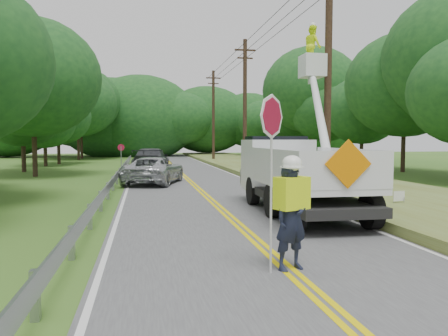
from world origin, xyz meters
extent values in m
plane|color=#305C1E|center=(0.00, 0.00, 0.00)|extent=(140.00, 140.00, 0.00)
cube|color=#474849|center=(0.00, 14.00, 0.01)|extent=(7.20, 96.00, 0.02)
cube|color=#F1D500|center=(-0.10, 14.00, 0.02)|extent=(0.12, 96.00, 0.00)
cube|color=#F1D500|center=(0.10, 14.00, 0.02)|extent=(0.12, 96.00, 0.00)
cube|color=silver|center=(-3.45, 14.00, 0.02)|extent=(0.12, 96.00, 0.00)
cube|color=silver|center=(3.45, 14.00, 0.02)|extent=(0.12, 96.00, 0.00)
cube|color=gray|center=(-4.10, -2.00, 0.35)|extent=(0.12, 0.14, 0.70)
cube|color=gray|center=(-4.10, 1.00, 0.35)|extent=(0.12, 0.14, 0.70)
cube|color=gray|center=(-4.10, 4.00, 0.35)|extent=(0.12, 0.14, 0.70)
cube|color=gray|center=(-4.10, 7.00, 0.35)|extent=(0.12, 0.14, 0.70)
cube|color=gray|center=(-4.10, 10.00, 0.35)|extent=(0.12, 0.14, 0.70)
cube|color=gray|center=(-4.10, 13.00, 0.35)|extent=(0.12, 0.14, 0.70)
cube|color=gray|center=(-4.10, 16.00, 0.35)|extent=(0.12, 0.14, 0.70)
cube|color=gray|center=(-4.10, 19.00, 0.35)|extent=(0.12, 0.14, 0.70)
cube|color=gray|center=(-4.10, 22.00, 0.35)|extent=(0.12, 0.14, 0.70)
cube|color=gray|center=(-4.10, 25.00, 0.35)|extent=(0.12, 0.14, 0.70)
cube|color=gray|center=(-4.10, 28.00, 0.35)|extent=(0.12, 0.14, 0.70)
cube|color=gray|center=(-4.10, 31.00, 0.35)|extent=(0.12, 0.14, 0.70)
cube|color=gray|center=(-4.10, 34.00, 0.35)|extent=(0.12, 0.14, 0.70)
cube|color=gray|center=(-4.10, 37.00, 0.35)|extent=(0.12, 0.14, 0.70)
cube|color=gray|center=(-4.00, 15.00, 0.60)|extent=(0.05, 48.00, 0.34)
cylinder|color=black|center=(5.00, 9.00, 5.00)|extent=(0.30, 0.30, 10.00)
cylinder|color=black|center=(5.00, 24.00, 5.00)|extent=(0.30, 0.30, 10.00)
cube|color=black|center=(5.00, 24.00, 9.20)|extent=(1.60, 0.12, 0.12)
cube|color=black|center=(5.00, 24.00, 8.60)|extent=(1.20, 0.10, 0.10)
cylinder|color=black|center=(5.00, 39.00, 5.00)|extent=(0.30, 0.30, 10.00)
cube|color=black|center=(5.00, 39.00, 9.20)|extent=(1.60, 0.12, 0.12)
cube|color=black|center=(5.00, 39.00, 8.60)|extent=(1.20, 0.10, 0.10)
cylinder|color=black|center=(4.30, 17.50, 9.10)|extent=(0.03, 43.00, 0.03)
cylinder|color=black|center=(5.00, 17.50, 9.10)|extent=(0.03, 43.00, 0.03)
cylinder|color=black|center=(5.70, 17.50, 9.10)|extent=(0.03, 43.00, 0.03)
cube|color=brown|center=(7.10, 14.00, 0.15)|extent=(7.00, 96.00, 0.30)
cylinder|color=#332319|center=(-9.68, 21.90, 1.88)|extent=(0.32, 0.32, 3.76)
ellipsoid|color=#17411C|center=(-9.68, 21.90, 6.47)|extent=(8.77, 8.77, 7.71)
cylinder|color=#332319|center=(-11.54, 26.46, 1.39)|extent=(0.32, 0.32, 2.78)
ellipsoid|color=#17411C|center=(-11.54, 26.46, 4.79)|extent=(6.49, 6.49, 5.71)
cylinder|color=#332319|center=(-11.45, 33.33, 1.19)|extent=(0.32, 0.32, 2.39)
ellipsoid|color=#17411C|center=(-11.45, 33.33, 4.11)|extent=(5.57, 5.57, 4.90)
cylinder|color=#332319|center=(-10.95, 36.93, 1.37)|extent=(0.32, 0.32, 2.75)
ellipsoid|color=#17411C|center=(-10.95, 36.93, 4.73)|extent=(6.41, 6.41, 5.64)
cylinder|color=#332319|center=(-10.34, 45.87, 1.98)|extent=(0.32, 0.32, 3.95)
ellipsoid|color=#17411C|center=(-10.34, 45.87, 6.80)|extent=(9.22, 9.22, 8.11)
cylinder|color=#332319|center=(-10.46, 49.41, 2.12)|extent=(0.32, 0.32, 4.24)
ellipsoid|color=#17411C|center=(-10.46, 49.41, 7.30)|extent=(9.89, 9.89, 8.70)
cylinder|color=#332319|center=(16.56, 21.14, 1.89)|extent=(0.32, 0.32, 3.78)
ellipsoid|color=#17411C|center=(16.56, 21.14, 6.51)|extent=(8.82, 8.82, 7.76)
cylinder|color=#332319|center=(16.54, 27.39, 1.46)|extent=(0.32, 0.32, 2.92)
ellipsoid|color=#17411C|center=(16.54, 27.39, 5.02)|extent=(6.81, 6.81, 5.99)
cylinder|color=#332319|center=(15.87, 33.69, 1.61)|extent=(0.32, 0.32, 3.23)
ellipsoid|color=#17411C|center=(15.87, 33.69, 5.56)|extent=(7.53, 7.53, 6.63)
cylinder|color=#332319|center=(15.19, 35.94, 2.25)|extent=(0.32, 0.32, 4.50)
ellipsoid|color=#17411C|center=(15.19, 35.94, 7.75)|extent=(10.50, 10.50, 9.24)
cylinder|color=#332319|center=(15.61, 41.58, 1.71)|extent=(0.32, 0.32, 3.42)
ellipsoid|color=#17411C|center=(15.61, 41.58, 5.89)|extent=(7.98, 7.98, 7.02)
cylinder|color=#332319|center=(13.27, 48.49, 1.40)|extent=(0.32, 0.32, 2.80)
ellipsoid|color=#17411C|center=(13.27, 48.49, 4.82)|extent=(6.53, 6.53, 5.74)
ellipsoid|color=#17411C|center=(-21.00, 55.26, 5.50)|extent=(14.54, 10.90, 10.90)
ellipsoid|color=#17411C|center=(-17.04, 57.94, 5.50)|extent=(11.55, 8.67, 8.67)
ellipsoid|color=#17411C|center=(-12.14, 57.28, 5.50)|extent=(10.95, 8.21, 8.21)
ellipsoid|color=#17411C|center=(-7.32, 56.41, 5.50)|extent=(15.71, 11.78, 11.78)
ellipsoid|color=#17411C|center=(-2.99, 56.15, 5.50)|extent=(16.92, 12.69, 12.69)
ellipsoid|color=#17411C|center=(2.46, 54.40, 5.50)|extent=(10.20, 7.65, 7.65)
ellipsoid|color=#17411C|center=(7.06, 57.79, 5.50)|extent=(13.71, 10.28, 10.28)
ellipsoid|color=#17411C|center=(13.51, 56.98, 5.50)|extent=(11.05, 8.29, 8.29)
ellipsoid|color=#17411C|center=(17.44, 56.09, 5.50)|extent=(10.50, 7.88, 7.88)
ellipsoid|color=#17411C|center=(22.13, 54.07, 5.50)|extent=(15.56, 11.67, 11.67)
imported|color=#191E33|center=(0.06, -0.51, 1.01)|extent=(0.85, 0.71, 1.98)
cube|color=#C2E011|center=(0.06, -0.51, 1.46)|extent=(0.70, 0.57, 0.60)
ellipsoid|color=white|center=(0.06, -0.51, 2.01)|extent=(0.37, 0.37, 0.30)
cylinder|color=#B7B7B7|center=(-0.38, -0.64, 1.41)|extent=(0.04, 0.04, 2.78)
cylinder|color=maroon|center=(-0.38, -0.64, 2.86)|extent=(0.59, 0.58, 0.79)
cylinder|color=black|center=(1.25, 2.57, 0.54)|extent=(0.35, 1.04, 1.03)
cylinder|color=black|center=(3.41, 2.52, 0.54)|extent=(0.35, 1.04, 1.03)
cylinder|color=black|center=(1.30, 4.73, 0.54)|extent=(0.35, 1.04, 1.03)
cylinder|color=black|center=(3.45, 4.68, 0.54)|extent=(0.35, 1.04, 1.03)
cylinder|color=black|center=(1.36, 7.42, 0.54)|extent=(0.35, 1.04, 1.03)
cylinder|color=black|center=(3.52, 7.37, 0.54)|extent=(0.35, 1.04, 1.03)
cube|color=black|center=(2.39, 5.02, 0.61)|extent=(2.42, 6.94, 0.27)
cube|color=#B8BBBD|center=(2.37, 4.27, 1.15)|extent=(2.59, 5.01, 0.24)
cube|color=#B8BBBD|center=(1.15, 4.30, 1.69)|extent=(0.18, 4.95, 0.97)
cube|color=#B8BBBD|center=(3.58, 4.24, 1.69)|extent=(0.18, 4.95, 0.97)
cube|color=#B8BBBD|center=(2.31, 1.82, 1.69)|extent=(2.48, 0.12, 0.97)
cube|color=#B8BBBD|center=(2.45, 7.93, 1.47)|extent=(2.47, 2.10, 1.94)
cube|color=black|center=(2.46, 8.14, 2.17)|extent=(2.18, 1.45, 0.81)
cube|color=#B8BBBD|center=(2.34, 3.09, 1.69)|extent=(0.99, 0.99, 0.86)
cube|color=#B8BBBD|center=(4.30, 9.00, 5.49)|extent=(0.91, 0.91, 0.91)
imported|color=#C2E011|center=(4.30, 9.00, 6.32)|extent=(0.62, 0.80, 1.65)
cube|color=orange|center=(2.31, 1.74, 1.85)|extent=(1.22, 0.07, 1.22)
imported|color=#B5B8BC|center=(-2.07, 15.84, 0.76)|extent=(3.88, 5.81, 1.48)
imported|color=#363A3E|center=(-2.08, 25.10, 0.90)|extent=(3.13, 6.33, 1.77)
cylinder|color=gray|center=(-4.09, 20.71, 1.01)|extent=(0.06, 0.06, 2.02)
cylinder|color=maroon|center=(-4.09, 20.71, 1.93)|extent=(0.46, 0.05, 0.46)
cube|color=white|center=(5.90, 5.10, 0.53)|extent=(0.48, 0.13, 0.34)
cylinder|color=gray|center=(5.71, 5.10, 0.24)|extent=(0.02, 0.02, 0.48)
cylinder|color=gray|center=(6.10, 5.10, 0.24)|extent=(0.02, 0.02, 0.48)
camera|label=1|loc=(-2.63, -8.03, 2.45)|focal=34.37mm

